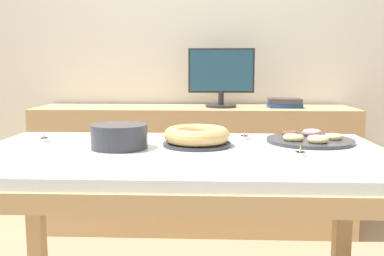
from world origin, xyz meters
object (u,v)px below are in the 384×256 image
(cake_chocolate_round, at_px, (197,137))
(book_stack, at_px, (284,103))
(pastry_platter, at_px, (310,139))
(plate_stack, at_px, (119,136))
(tealight_centre, at_px, (44,139))
(tealight_left_edge, at_px, (300,154))
(computer_monitor, at_px, (221,78))
(tealight_right_edge, at_px, (244,137))

(cake_chocolate_round, bearing_deg, book_stack, 65.48)
(pastry_platter, bearing_deg, plate_stack, -167.74)
(pastry_platter, xyz_separation_m, tealight_centre, (-1.07, -0.03, -0.00))
(pastry_platter, relative_size, tealight_centre, 8.64)
(tealight_left_edge, bearing_deg, tealight_centre, 165.73)
(cake_chocolate_round, height_order, pastry_platter, cake_chocolate_round)
(cake_chocolate_round, bearing_deg, computer_monitor, 84.07)
(cake_chocolate_round, xyz_separation_m, plate_stack, (-0.29, -0.06, 0.01))
(book_stack, distance_m, tealight_centre, 1.59)
(tealight_left_edge, bearing_deg, pastry_platter, 71.34)
(computer_monitor, bearing_deg, tealight_right_edge, -85.91)
(cake_chocolate_round, relative_size, plate_stack, 1.25)
(pastry_platter, distance_m, tealight_right_edge, 0.26)
(tealight_right_edge, bearing_deg, computer_monitor, 94.09)
(tealight_left_edge, height_order, tealight_centre, same)
(tealight_left_edge, bearing_deg, book_stack, 82.62)
(tealight_right_edge, bearing_deg, plate_stack, -156.07)
(book_stack, height_order, plate_stack, book_stack)
(cake_chocolate_round, xyz_separation_m, tealight_right_edge, (0.19, 0.15, -0.03))
(computer_monitor, relative_size, cake_chocolate_round, 1.62)
(tealight_right_edge, bearing_deg, cake_chocolate_round, -142.60)
(computer_monitor, relative_size, tealight_left_edge, 10.60)
(tealight_left_edge, bearing_deg, tealight_right_edge, 115.85)
(computer_monitor, height_order, plate_stack, computer_monitor)
(computer_monitor, bearing_deg, cake_chocolate_round, -95.93)
(computer_monitor, xyz_separation_m, tealight_left_edge, (0.23, -1.35, -0.22))
(computer_monitor, xyz_separation_m, plate_stack, (-0.41, -1.23, -0.19))
(cake_chocolate_round, height_order, tealight_left_edge, cake_chocolate_round)
(computer_monitor, height_order, tealight_left_edge, computer_monitor)
(book_stack, xyz_separation_m, tealight_right_edge, (-0.34, -1.01, -0.06))
(tealight_right_edge, height_order, tealight_centre, same)
(book_stack, distance_m, tealight_left_edge, 1.36)
(cake_chocolate_round, distance_m, tealight_centre, 0.62)
(computer_monitor, height_order, tealight_centre, computer_monitor)
(pastry_platter, distance_m, tealight_centre, 1.07)
(computer_monitor, bearing_deg, pastry_platter, -72.79)
(tealight_centre, bearing_deg, tealight_right_edge, 6.09)
(tealight_right_edge, bearing_deg, tealight_left_edge, -64.15)
(pastry_platter, distance_m, plate_stack, 0.75)
(book_stack, relative_size, tealight_left_edge, 5.55)
(book_stack, bearing_deg, tealight_left_edge, -97.38)
(cake_chocolate_round, distance_m, plate_stack, 0.29)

